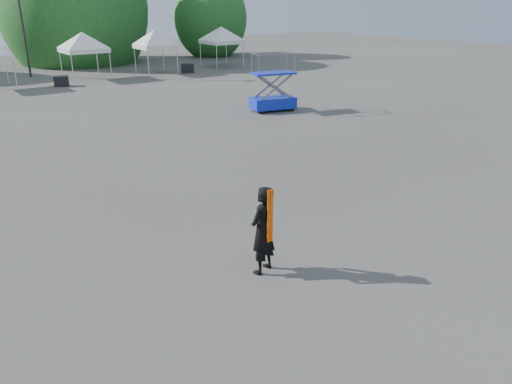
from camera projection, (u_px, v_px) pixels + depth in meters
ground at (228, 247)px, 11.95m from camera, size 120.00×120.00×0.00m
tree_mid_e at (74, 7)px, 44.53m from camera, size 5.12×5.12×7.79m
tree_far_e at (211, 19)px, 50.58m from camera, size 3.84×3.84×5.84m
tent_f at (82, 36)px, 35.58m from camera, size 4.14×4.14×3.88m
tent_g at (154, 33)px, 38.19m from camera, size 3.74×3.74×3.88m
tent_h at (221, 30)px, 42.40m from camera, size 4.08×4.08×3.88m
man at (263, 230)px, 10.57m from camera, size 0.84×0.70×1.97m
scissor_lift at (273, 82)px, 25.91m from camera, size 2.50×1.65×2.97m
crate_mid at (61, 81)px, 33.71m from camera, size 1.09×0.99×0.69m
crate_east at (188, 68)px, 39.86m from camera, size 1.04×0.91×0.69m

